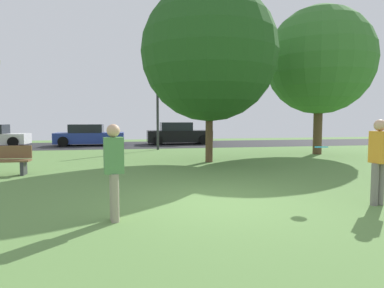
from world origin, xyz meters
name	(u,v)px	position (x,y,z in m)	size (l,w,h in m)	color
ground_plane	(216,202)	(0.00, 0.00, 0.00)	(44.00, 44.00, 0.00)	#5B8442
road_strip	(157,145)	(0.00, 16.00, 0.00)	(44.00, 6.40, 0.01)	#28282B
maple_tree_far	(209,53)	(1.37, 6.39, 4.33)	(5.39, 5.39, 7.03)	brown
birch_tree_lone	(320,61)	(7.37, 8.41, 4.57)	(5.19, 5.19, 7.17)	brown
person_thrower	(114,168)	(-2.03, -0.92, 0.91)	(0.35, 0.30, 1.65)	gray
person_bystander	(379,158)	(3.14, -0.81, 0.96)	(0.30, 0.35, 1.73)	slate
frisbee_disc	(321,147)	(2.22, -0.25, 1.14)	(0.31, 0.31, 0.05)	#2DB2E0
parked_car_blue	(89,136)	(-4.43, 16.13, 0.64)	(4.36, 2.05, 1.39)	#233893
parked_car_black	(178,134)	(1.54, 16.29, 0.69)	(4.41, 2.08, 1.51)	black
park_bench	(3,160)	(-5.63, 4.47, 0.46)	(1.60, 0.45, 0.90)	brown
street_lamp_post	(158,110)	(-0.23, 12.20, 2.25)	(0.14, 0.14, 4.50)	#2D2D33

